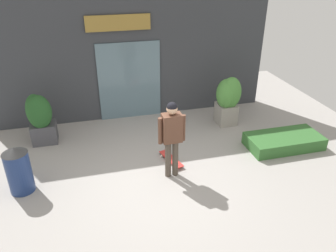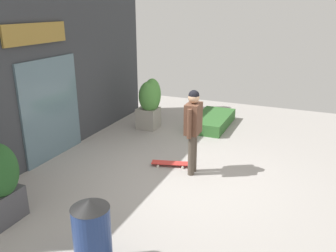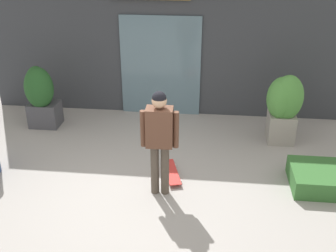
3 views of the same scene
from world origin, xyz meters
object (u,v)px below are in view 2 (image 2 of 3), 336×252
object	(u,v)px
skateboarder	(193,124)
trash_bin	(92,234)
skateboard	(171,163)
planter_box_left	(150,101)

from	to	relation	value
skateboarder	trash_bin	distance (m)	3.14
skateboarder	skateboard	bearing A→B (deg)	-15.43
planter_box_left	trash_bin	xyz separation A→B (m)	(-5.19, -1.71, -0.29)
skateboarder	planter_box_left	xyz separation A→B (m)	(2.12, 1.97, -0.27)
skateboard	planter_box_left	distance (m)	2.56
skateboard	skateboarder	bearing A→B (deg)	150.32
skateboarder	trash_bin	size ratio (longest dim) A/B	1.72
skateboard	trash_bin	distance (m)	3.25
skateboarder	trash_bin	xyz separation A→B (m)	(-3.08, 0.26, -0.56)
skateboarder	trash_bin	bearing A→B (deg)	83.67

